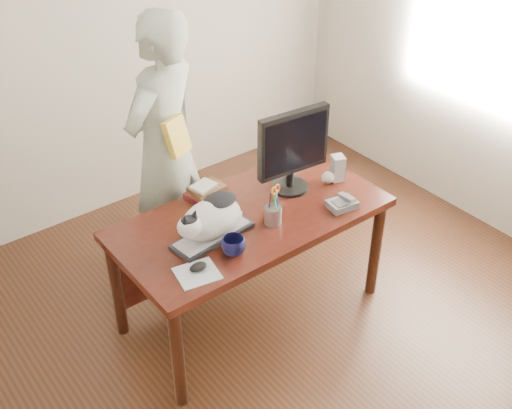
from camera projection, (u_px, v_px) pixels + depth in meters
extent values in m
plane|color=black|center=(314.00, 366.00, 3.74)|extent=(4.50, 4.50, 0.00)
plane|color=silver|center=(106.00, 35.00, 4.44)|extent=(4.00, 0.00, 4.00)
cube|color=black|center=(251.00, 218.00, 3.72)|extent=(1.60, 0.80, 0.05)
cylinder|color=black|center=(178.00, 357.00, 3.34)|extent=(0.07, 0.07, 0.70)
cylinder|color=black|center=(375.00, 249.00, 4.09)|extent=(0.07, 0.07, 0.70)
cylinder|color=black|center=(117.00, 288.00, 3.78)|extent=(0.07, 0.07, 0.70)
cylinder|color=black|center=(305.00, 202.00, 4.53)|extent=(0.07, 0.07, 0.70)
cube|color=black|center=(217.00, 233.00, 4.14)|extent=(1.45, 0.03, 0.50)
cube|color=black|center=(212.00, 235.00, 3.53)|extent=(0.50, 0.24, 0.02)
cube|color=silver|center=(212.00, 233.00, 3.52)|extent=(0.46, 0.20, 0.01)
ellipsoid|color=white|center=(212.00, 219.00, 3.46)|extent=(0.39, 0.27, 0.22)
ellipsoid|color=white|center=(189.00, 227.00, 3.33)|extent=(0.15, 0.14, 0.12)
ellipsoid|color=black|center=(189.00, 221.00, 3.30)|extent=(0.10, 0.10, 0.05)
cone|color=black|center=(186.00, 219.00, 3.26)|extent=(0.07, 0.07, 0.08)
cone|color=black|center=(194.00, 215.00, 3.30)|extent=(0.07, 0.06, 0.08)
ellipsoid|color=black|center=(220.00, 200.00, 3.45)|extent=(0.21, 0.18, 0.05)
cylinder|color=white|center=(229.00, 213.00, 3.64)|extent=(0.12, 0.14, 0.05)
cylinder|color=black|center=(290.00, 187.00, 3.94)|extent=(0.25, 0.25, 0.02)
cylinder|color=black|center=(290.00, 178.00, 3.90)|extent=(0.05, 0.05, 0.10)
cube|color=black|center=(293.00, 142.00, 3.74)|extent=(0.47, 0.10, 0.39)
cube|color=black|center=(296.00, 144.00, 3.72)|extent=(0.42, 0.05, 0.33)
cylinder|color=#9C9CA1|center=(273.00, 215.00, 3.61)|extent=(0.12, 0.12, 0.11)
cylinder|color=black|center=(270.00, 202.00, 3.55)|extent=(0.02, 0.04, 0.16)
cylinder|color=#0D3FBE|center=(277.00, 201.00, 3.57)|extent=(0.02, 0.04, 0.16)
cylinder|color=red|center=(270.00, 200.00, 3.57)|extent=(0.02, 0.04, 0.16)
cylinder|color=#177419|center=(275.00, 203.00, 3.55)|extent=(0.03, 0.03, 0.16)
cylinder|color=silver|center=(275.00, 199.00, 3.56)|extent=(0.02, 0.03, 0.12)
cylinder|color=silver|center=(276.00, 199.00, 3.56)|extent=(0.02, 0.03, 0.12)
torus|color=#E0560B|center=(274.00, 191.00, 3.51)|extent=(0.05, 0.03, 0.05)
torus|color=#E0560B|center=(277.00, 188.00, 3.53)|extent=(0.05, 0.03, 0.05)
cube|color=silver|center=(197.00, 273.00, 3.28)|extent=(0.25, 0.23, 0.00)
ellipsoid|color=black|center=(198.00, 267.00, 3.29)|extent=(0.11, 0.08, 0.04)
imported|color=black|center=(233.00, 246.00, 3.39)|extent=(0.17, 0.17, 0.10)
cube|color=#5B5B5F|center=(342.00, 204.00, 3.76)|extent=(0.18, 0.15, 0.04)
cube|color=#404043|center=(339.00, 203.00, 3.73)|extent=(0.08, 0.09, 0.01)
cube|color=silver|center=(347.00, 197.00, 3.76)|extent=(0.06, 0.14, 0.05)
cube|color=gray|center=(337.00, 168.00, 3.98)|extent=(0.10, 0.10, 0.17)
sphere|color=silver|center=(328.00, 178.00, 3.97)|extent=(0.08, 0.08, 0.08)
cube|color=#4C1414|center=(205.00, 193.00, 3.86)|extent=(0.24, 0.20, 0.03)
cube|color=#4E331A|center=(207.00, 189.00, 3.85)|extent=(0.21, 0.16, 0.03)
cube|color=silver|center=(204.00, 186.00, 3.82)|extent=(0.16, 0.14, 0.02)
cube|color=#5B5B5F|center=(286.00, 159.00, 4.18)|extent=(0.19, 0.22, 0.05)
cube|color=#404043|center=(290.00, 157.00, 4.15)|extent=(0.12, 0.12, 0.01)
imported|color=beige|center=(164.00, 148.00, 4.06)|extent=(0.77, 0.64, 1.79)
cube|color=gold|center=(177.00, 136.00, 3.87)|extent=(0.19, 0.16, 0.24)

